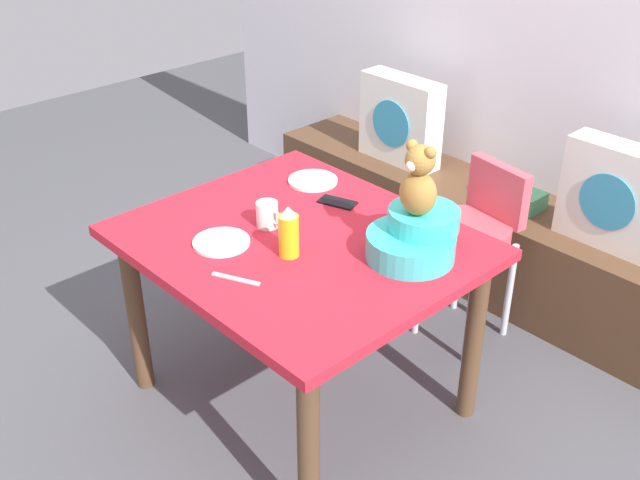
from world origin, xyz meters
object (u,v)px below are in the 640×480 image
highchair (472,231)px  cell_phone (337,202)px  dining_table (300,262)px  dinner_plate_far (313,181)px  teddy_bear (419,181)px  ketchup_bottle (289,233)px  coffee_mug (268,215)px  dinner_plate_near (221,242)px  infant_seat_teal (415,237)px  book_stack (521,198)px  pillow_floral_right (616,197)px  pillow_floral_left (400,120)px

highchair → cell_phone: size_ratio=5.49×
dining_table → dinner_plate_far: (-0.30, 0.34, 0.11)m
teddy_bear → ketchup_bottle: teddy_bear is taller
highchair → ketchup_bottle: bearing=-96.2°
coffee_mug → cell_phone: 0.32m
ketchup_bottle → dinner_plate_near: 0.26m
cell_phone → highchair: bearing=-45.2°
highchair → teddy_bear: 0.81m
infant_seat_teal → dinner_plate_near: 0.67m
dinner_plate_far → ketchup_bottle: bearing=-50.6°
coffee_mug → cell_phone: size_ratio=0.83×
highchair → teddy_bear: size_ratio=3.16×
highchair → dinner_plate_near: highchair is taller
ketchup_bottle → coffee_mug: ketchup_bottle is taller
dining_table → book_stack: bearing=84.9°
pillow_floral_right → dinner_plate_far: (-0.85, -0.89, 0.07)m
pillow_floral_left → coffee_mug: pillow_floral_left is taller
ketchup_bottle → dinner_plate_near: bearing=-150.7°
dinner_plate_far → cell_phone: (0.20, -0.06, -0.00)m
pillow_floral_right → book_stack: 0.48m
dinner_plate_near → highchair: bearing=73.0°
pillow_floral_left → pillow_floral_right: same height
dining_table → pillow_floral_right: bearing=65.9°
book_stack → teddy_bear: bearing=-76.9°
dining_table → coffee_mug: (-0.14, -0.03, 0.15)m
dining_table → coffee_mug: bearing=-168.4°
book_stack → highchair: highchair is taller
book_stack → ketchup_bottle: 1.40m
pillow_floral_right → cell_phone: 1.15m
dinner_plate_near → coffee_mug: bearing=85.6°
ketchup_bottle → cell_phone: bearing=112.8°
dinner_plate_far → dinner_plate_near: bearing=-75.5°
coffee_mug → dinner_plate_far: bearing=113.7°
coffee_mug → book_stack: bearing=79.0°
book_stack → highchair: (0.05, -0.44, 0.02)m
pillow_floral_right → highchair: 0.59m
pillow_floral_left → cell_phone: bearing=-61.3°
teddy_bear → dining_table: bearing=-150.6°
book_stack → dining_table: (-0.11, -1.25, 0.14)m
infant_seat_teal → cell_phone: infant_seat_teal is taller
dining_table → dinner_plate_far: 0.47m
coffee_mug → infant_seat_teal: bearing=25.0°
teddy_bear → infant_seat_teal: bearing=90.0°
highchair → infant_seat_teal: bearing=-72.8°
coffee_mug → dinner_plate_near: size_ratio=0.60×
dining_table → cell_phone: bearing=109.0°
pillow_floral_left → dinner_plate_far: (0.32, -0.89, 0.07)m
book_stack → infant_seat_teal: (0.24, -1.05, 0.31)m
pillow_floral_left → highchair: bearing=-28.0°
dinner_plate_near → dining_table: bearing=56.0°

